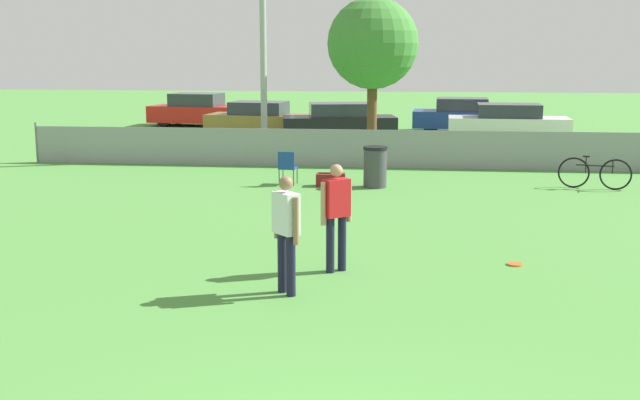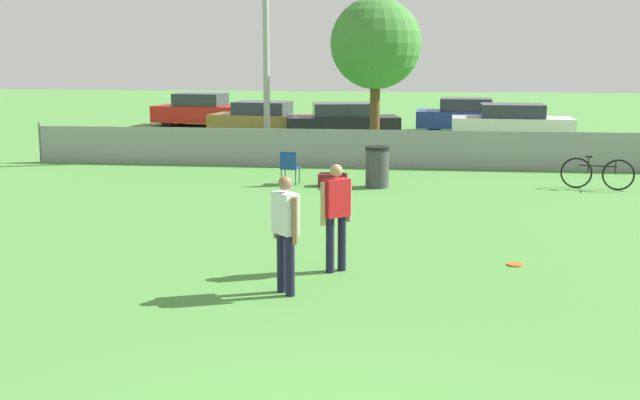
% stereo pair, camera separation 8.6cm
% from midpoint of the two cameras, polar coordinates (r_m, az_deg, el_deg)
% --- Properties ---
extents(fence_backline, '(21.53, 0.07, 1.21)m').
position_cam_midpoint_polar(fence_backline, '(23.29, 5.36, 3.64)').
color(fence_backline, gray).
rests_on(fence_backline, ground_plane).
extents(tree_near_pole, '(2.90, 2.90, 5.02)m').
position_cam_midpoint_polar(tree_near_pole, '(25.93, 4.08, 11.01)').
color(tree_near_pole, brown).
rests_on(tree_near_pole, ground_plane).
extents(player_thrower_red, '(0.45, 0.42, 1.68)m').
position_cam_midpoint_polar(player_thrower_red, '(12.26, 1.35, -0.74)').
color(player_thrower_red, '#191933').
rests_on(player_thrower_red, ground_plane).
extents(player_receiver_white, '(0.43, 0.44, 1.68)m').
position_cam_midpoint_polar(player_receiver_white, '(11.13, -2.25, -1.92)').
color(player_receiver_white, '#191933').
rests_on(player_receiver_white, ground_plane).
extents(frisbee_disc, '(0.25, 0.25, 0.03)m').
position_cam_midpoint_polar(frisbee_disc, '(13.21, 13.88, -4.47)').
color(frisbee_disc, '#E5591E').
rests_on(frisbee_disc, ground_plane).
extents(folding_chair_sideline, '(0.47, 0.47, 0.86)m').
position_cam_midpoint_polar(folding_chair_sideline, '(20.30, -2.07, 2.46)').
color(folding_chair_sideline, '#333338').
rests_on(folding_chair_sideline, ground_plane).
extents(bicycle_sideline, '(1.71, 0.52, 0.82)m').
position_cam_midpoint_polar(bicycle_sideline, '(20.81, 19.23, 1.80)').
color(bicycle_sideline, black).
rests_on(bicycle_sideline, ground_plane).
extents(trash_bin, '(0.60, 0.60, 1.02)m').
position_cam_midpoint_polar(trash_bin, '(19.96, 4.21, 2.37)').
color(trash_bin, '#3F3F44').
rests_on(trash_bin, ground_plane).
extents(gear_bag_sideline, '(0.71, 0.39, 0.34)m').
position_cam_midpoint_polar(gear_bag_sideline, '(20.13, 1.04, 1.44)').
color(gear_bag_sideline, maroon).
rests_on(gear_bag_sideline, ground_plane).
extents(parked_car_red, '(4.28, 2.27, 1.45)m').
position_cam_midpoint_polar(parked_car_red, '(36.38, -8.42, 6.32)').
color(parked_car_red, black).
rests_on(parked_car_red, ground_plane).
extents(parked_car_tan, '(4.26, 2.23, 1.35)m').
position_cam_midpoint_polar(parked_car_tan, '(31.91, -4.04, 5.76)').
color(parked_car_tan, black).
rests_on(parked_car_tan, ground_plane).
extents(parked_car_dark, '(4.52, 2.45, 1.37)m').
position_cam_midpoint_polar(parked_car_dark, '(30.76, 1.68, 5.59)').
color(parked_car_dark, black).
rests_on(parked_car_dark, ground_plane).
extents(parked_car_blue, '(4.08, 2.03, 1.40)m').
position_cam_midpoint_polar(parked_car_blue, '(33.85, 10.38, 5.92)').
color(parked_car_blue, black).
rests_on(parked_car_blue, ground_plane).
extents(parked_car_white, '(4.51, 1.89, 1.37)m').
position_cam_midpoint_polar(parked_car_white, '(31.09, 13.57, 5.37)').
color(parked_car_white, black).
rests_on(parked_car_white, ground_plane).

